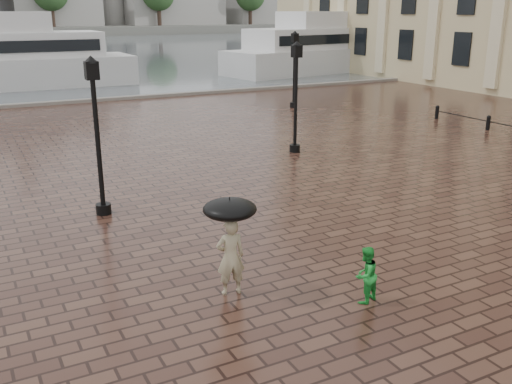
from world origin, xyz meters
The scene contains 7 objects.
harbour_water centered at (0.00, 92.00, 0.00)m, with size 240.00×240.00×0.00m, color #444C52.
quay_edge centered at (0.00, 32.00, 0.00)m, with size 80.00×0.60×0.30m, color slate.
street_lamps centered at (-1.50, 17.50, 2.33)m, with size 21.44×14.44×4.40m.
adult_pedestrian centered at (-4.79, 3.79, 0.83)m, with size 0.61×0.40×1.67m, color tan.
child_pedestrian centered at (-2.52, 2.19, 0.60)m, with size 0.58×0.45×1.20m, color green.
ferry_far centered at (24.01, 41.37, 2.30)m, with size 23.98×9.50×7.66m.
umbrella centered at (-4.79, 3.79, 1.89)m, with size 1.10×1.10×1.14m.
Camera 1 is at (-9.35, -6.07, 5.72)m, focal length 40.00 mm.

